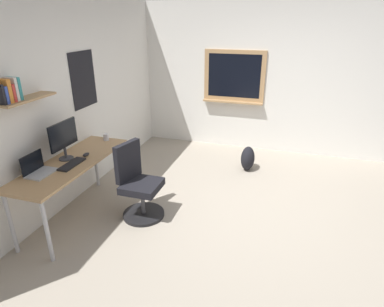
# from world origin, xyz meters

# --- Properties ---
(ground_plane) EXTENTS (5.20, 5.20, 0.00)m
(ground_plane) POSITION_xyz_m (0.00, 0.00, 0.00)
(ground_plane) COLOR #9E9384
(ground_plane) RESTS_ON ground
(wall_back) EXTENTS (5.00, 0.30, 2.60)m
(wall_back) POSITION_xyz_m (-0.01, 2.45, 1.30)
(wall_back) COLOR silver
(wall_back) RESTS_ON ground
(wall_right) EXTENTS (0.22, 5.00, 2.60)m
(wall_right) POSITION_xyz_m (2.45, 0.03, 1.30)
(wall_right) COLOR silver
(wall_right) RESTS_ON ground
(desk) EXTENTS (1.69, 0.57, 0.76)m
(desk) POSITION_xyz_m (-0.58, 2.08, 0.68)
(desk) COLOR tan
(desk) RESTS_ON ground
(office_chair) EXTENTS (0.52, 0.54, 0.95)m
(office_chair) POSITION_xyz_m (-0.31, 1.37, 0.41)
(office_chair) COLOR black
(office_chair) RESTS_ON ground
(laptop) EXTENTS (0.31, 0.21, 0.23)m
(laptop) POSITION_xyz_m (-0.96, 2.22, 0.81)
(laptop) COLOR #ADAFB5
(laptop) RESTS_ON desk
(monitor_primary) EXTENTS (0.46, 0.17, 0.46)m
(monitor_primary) POSITION_xyz_m (-0.53, 2.18, 1.03)
(monitor_primary) COLOR #38383D
(monitor_primary) RESTS_ON desk
(keyboard) EXTENTS (0.37, 0.13, 0.02)m
(keyboard) POSITION_xyz_m (-0.66, 2.01, 0.77)
(keyboard) COLOR black
(keyboard) RESTS_ON desk
(computer_mouse) EXTENTS (0.10, 0.06, 0.03)m
(computer_mouse) POSITION_xyz_m (-0.38, 2.01, 0.78)
(computer_mouse) COLOR #262628
(computer_mouse) RESTS_ON desk
(coffee_mug) EXTENTS (0.08, 0.08, 0.09)m
(coffee_mug) POSITION_xyz_m (0.17, 2.06, 0.81)
(coffee_mug) COLOR silver
(coffee_mug) RESTS_ON desk
(backpack) EXTENTS (0.32, 0.22, 0.40)m
(backpack) POSITION_xyz_m (1.41, 0.26, 0.20)
(backpack) COLOR black
(backpack) RESTS_ON ground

